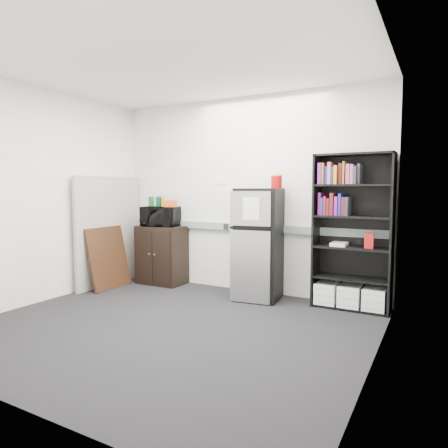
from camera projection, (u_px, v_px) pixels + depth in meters
The scene contains 18 objects.
floor at pixel (170, 326), 4.18m from camera, with size 4.00×4.00×0.00m, color black.
wall_back at pixel (244, 195), 5.59m from camera, with size 4.00×0.02×2.70m, color silver.
wall_right at pixel (376, 200), 3.11m from camera, with size 0.02×3.50×2.70m, color silver.
wall_left at pixel (40, 196), 5.02m from camera, with size 0.02×3.50×2.70m, color silver.
ceiling at pixel (167, 61), 3.95m from camera, with size 4.00×3.50×0.02m, color white.
electrical_raceway at pixel (242, 227), 5.60m from camera, with size 3.92×0.05×0.10m, color gray.
wall_note at pixel (222, 181), 5.74m from camera, with size 0.14×0.00×0.10m, color white.
bookshelf at pixel (352, 233), 4.74m from camera, with size 0.90×0.34×1.85m.
cubicle_partition at pixel (110, 231), 5.96m from camera, with size 0.06×1.30×1.62m.
cabinet at pixel (162, 255), 6.06m from camera, with size 0.70×0.47×0.88m.
microwave at pixel (160, 216), 5.99m from camera, with size 0.53×0.36×0.29m, color black.
snack_box_a at pixel (151, 201), 6.10m from camera, with size 0.07×0.05×0.15m, color #195A26.
snack_box_b at pixel (159, 202), 6.03m from camera, with size 0.07×0.05×0.15m, color #0D3922.
snack_box_c at pixel (164, 202), 5.98m from camera, with size 0.07×0.05×0.14m, color gold.
snack_bag at pixel (171, 204), 5.86m from camera, with size 0.18×0.10×0.10m, color #CF5014.
refrigerator at pixel (259, 244), 5.18m from camera, with size 0.61×0.64×1.44m.
coffee_can at pixel (277, 181), 5.13m from camera, with size 0.15×0.15×0.20m.
framed_poster at pixel (108, 257), 5.78m from camera, with size 0.24×0.70×0.89m.
Camera 1 is at (2.45, -3.30, 1.43)m, focal length 32.00 mm.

